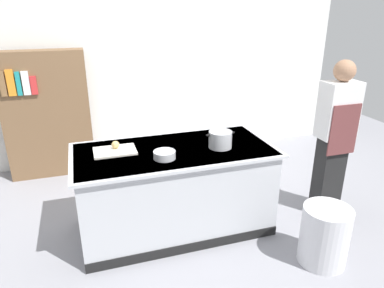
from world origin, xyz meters
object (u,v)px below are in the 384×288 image
onion (115,145)px  bookshelf (47,115)px  mixing_bowl (164,155)px  trash_bin (324,235)px  person_chef (335,136)px  stock_pot (220,139)px

onion → bookshelf: size_ratio=0.04×
mixing_bowl → trash_bin: 1.63m
trash_bin → bookshelf: 3.70m
trash_bin → person_chef: (0.59, 0.74, 0.63)m
trash_bin → person_chef: bearing=51.6°
onion → trash_bin: onion is taller
onion → trash_bin: bearing=-32.6°
bookshelf → onion: bearing=-66.3°
mixing_bowl → stock_pot: bearing=9.4°
stock_pot → mixing_bowl: bearing=-170.6°
onion → stock_pot: size_ratio=0.26×
onion → trash_bin: 2.12m
trash_bin → person_chef: person_chef is taller
onion → trash_bin: (1.69, -1.08, -0.68)m
person_chef → stock_pot: bearing=100.7°
onion → bookshelf: bearing=113.7°
person_chef → bookshelf: person_chef is taller
onion → stock_pot: bearing=-13.3°
person_chef → bookshelf: 3.61m
trash_bin → stock_pot: bearing=129.3°
bookshelf → mixing_bowl: bearing=-60.3°
trash_bin → bookshelf: size_ratio=0.33×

